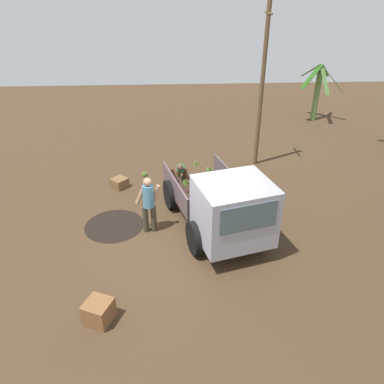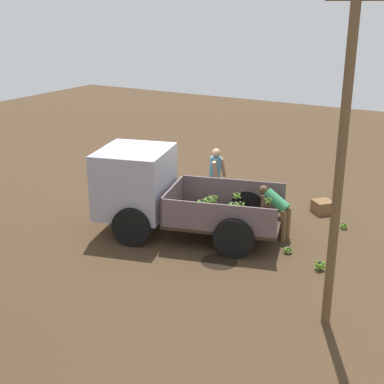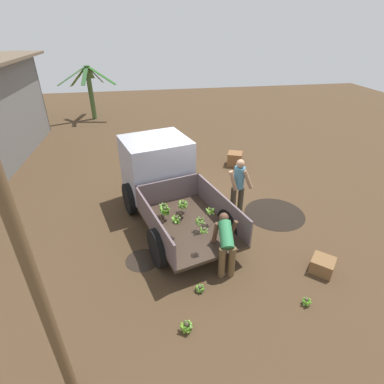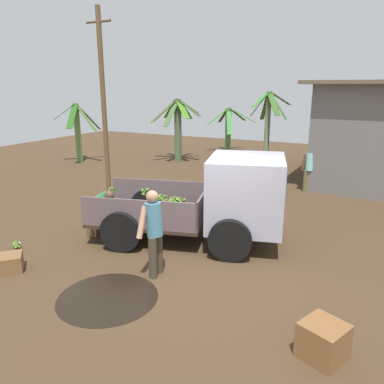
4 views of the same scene
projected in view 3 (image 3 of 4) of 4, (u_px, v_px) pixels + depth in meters
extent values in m
plane|color=#463220|center=(192.00, 203.00, 9.38)|extent=(36.00, 36.00, 0.00)
cylinder|color=black|center=(274.00, 214.00, 8.84)|extent=(1.75, 1.75, 0.01)
cylinder|color=black|center=(142.00, 260.00, 7.12)|extent=(0.80, 0.80, 0.01)
cube|color=#34271D|center=(189.00, 226.00, 7.46)|extent=(3.05, 2.49, 0.08)
cube|color=#615054|center=(153.00, 223.00, 6.94)|extent=(2.56, 0.75, 0.66)
cube|color=#615054|center=(221.00, 205.00, 7.61)|extent=(2.56, 0.75, 0.66)
cube|color=#615054|center=(169.00, 190.00, 8.29)|extent=(0.54, 1.80, 0.66)
cube|color=#A5A6B8|center=(156.00, 165.00, 8.85)|extent=(2.06, 2.19, 1.59)
cube|color=#4C606B|center=(147.00, 145.00, 9.34)|extent=(0.42, 1.41, 0.70)
cylinder|color=black|center=(130.00, 199.00, 8.70)|extent=(0.94, 0.46, 0.92)
cylinder|color=black|center=(189.00, 185.00, 9.42)|extent=(0.94, 0.46, 0.92)
cylinder|color=black|center=(158.00, 248.00, 6.81)|extent=(0.94, 0.46, 0.92)
cylinder|color=black|center=(230.00, 226.00, 7.53)|extent=(0.94, 0.46, 0.92)
sphere|color=brown|center=(183.00, 203.00, 7.57)|extent=(0.08, 0.08, 0.08)
cylinder|color=#4C7332|center=(185.00, 204.00, 7.63)|extent=(0.19, 0.12, 0.14)
cylinder|color=#517835|center=(183.00, 204.00, 7.66)|extent=(0.10, 0.18, 0.17)
cylinder|color=#57762C|center=(182.00, 203.00, 7.65)|extent=(0.11, 0.20, 0.15)
cylinder|color=olive|center=(180.00, 204.00, 7.59)|extent=(0.21, 0.09, 0.12)
cylinder|color=#559023|center=(180.00, 206.00, 7.56)|extent=(0.20, 0.11, 0.14)
cylinder|color=#75B034|center=(183.00, 206.00, 7.52)|extent=(0.09, 0.21, 0.11)
cylinder|color=#588E2B|center=(184.00, 206.00, 7.57)|extent=(0.11, 0.16, 0.19)
cylinder|color=#53752A|center=(186.00, 205.00, 7.58)|extent=(0.19, 0.12, 0.15)
sphere|color=#4D4632|center=(165.00, 208.00, 7.47)|extent=(0.09, 0.09, 0.09)
cylinder|color=#6AAC28|center=(163.00, 212.00, 7.46)|extent=(0.17, 0.17, 0.18)
cylinder|color=#40771B|center=(166.00, 213.00, 7.46)|extent=(0.08, 0.19, 0.19)
cylinder|color=#46751A|center=(168.00, 211.00, 7.49)|extent=(0.19, 0.13, 0.18)
cylinder|color=#508628|center=(168.00, 209.00, 7.54)|extent=(0.21, 0.14, 0.15)
cylinder|color=#57852F|center=(165.00, 210.00, 7.56)|extent=(0.10, 0.18, 0.20)
cylinder|color=#55822F|center=(163.00, 209.00, 7.55)|extent=(0.15, 0.20, 0.16)
cylinder|color=#649E38|center=(161.00, 211.00, 7.48)|extent=(0.22, 0.06, 0.13)
sphere|color=#433D2C|center=(176.00, 218.00, 6.79)|extent=(0.06, 0.06, 0.06)
cylinder|color=#7DAE44|center=(174.00, 220.00, 6.77)|extent=(0.18, 0.13, 0.11)
cylinder|color=#44811A|center=(177.00, 222.00, 6.79)|extent=(0.04, 0.14, 0.17)
cylinder|color=#69A33A|center=(179.00, 221.00, 6.81)|extent=(0.15, 0.10, 0.16)
cylinder|color=olive|center=(178.00, 219.00, 6.86)|extent=(0.13, 0.13, 0.17)
cylinder|color=#577630|center=(175.00, 217.00, 6.87)|extent=(0.07, 0.19, 0.11)
cylinder|color=#46811B|center=(173.00, 218.00, 6.83)|extent=(0.18, 0.12, 0.10)
sphere|color=#413A2A|center=(211.00, 209.00, 7.25)|extent=(0.06, 0.06, 0.06)
cylinder|color=#5C9B2B|center=(211.00, 210.00, 7.33)|extent=(0.11, 0.15, 0.15)
cylinder|color=#587D29|center=(208.00, 211.00, 7.30)|extent=(0.16, 0.12, 0.14)
cylinder|color=#7DB13B|center=(208.00, 212.00, 7.24)|extent=(0.17, 0.11, 0.12)
cylinder|color=#5FAC28|center=(212.00, 213.00, 7.25)|extent=(0.09, 0.15, 0.16)
cylinder|color=#48781B|center=(212.00, 212.00, 7.30)|extent=(0.14, 0.05, 0.17)
sphere|color=brown|center=(183.00, 202.00, 7.79)|extent=(0.07, 0.07, 0.07)
cylinder|color=#58A123|center=(183.00, 203.00, 7.87)|extent=(0.06, 0.15, 0.17)
cylinder|color=#4F7D20|center=(181.00, 202.00, 7.86)|extent=(0.14, 0.16, 0.12)
cylinder|color=#69A43F|center=(180.00, 203.00, 7.81)|extent=(0.19, 0.07, 0.11)
cylinder|color=#588831|center=(182.00, 205.00, 7.79)|extent=(0.13, 0.13, 0.17)
cylinder|color=#689F37|center=(184.00, 205.00, 7.77)|extent=(0.07, 0.17, 0.15)
cylinder|color=#4A792A|center=(186.00, 204.00, 7.79)|extent=(0.17, 0.13, 0.12)
cylinder|color=olive|center=(185.00, 203.00, 7.85)|extent=(0.18, 0.10, 0.13)
sphere|color=brown|center=(200.00, 219.00, 7.06)|extent=(0.07, 0.07, 0.07)
cylinder|color=#68AF2F|center=(198.00, 222.00, 7.08)|extent=(0.17, 0.09, 0.17)
cylinder|color=#64973E|center=(201.00, 223.00, 7.03)|extent=(0.08, 0.20, 0.13)
cylinder|color=#66A628|center=(202.00, 222.00, 7.10)|extent=(0.16, 0.09, 0.19)
cylinder|color=#42781C|center=(201.00, 221.00, 7.15)|extent=(0.10, 0.16, 0.18)
cylinder|color=#5C883B|center=(198.00, 220.00, 7.13)|extent=(0.16, 0.16, 0.15)
sphere|color=#433D2C|center=(163.00, 205.00, 7.63)|extent=(0.07, 0.07, 0.07)
cylinder|color=#497C20|center=(166.00, 207.00, 7.65)|extent=(0.16, 0.10, 0.14)
cylinder|color=#67AE29|center=(166.00, 206.00, 7.69)|extent=(0.17, 0.10, 0.12)
cylinder|color=#4B771F|center=(164.00, 206.00, 7.71)|extent=(0.08, 0.14, 0.16)
cylinder|color=#558A27|center=(163.00, 205.00, 7.71)|extent=(0.07, 0.17, 0.13)
cylinder|color=#76B244|center=(161.00, 206.00, 7.68)|extent=(0.16, 0.13, 0.12)
cylinder|color=olive|center=(161.00, 207.00, 7.63)|extent=(0.18, 0.08, 0.11)
cylinder|color=#4F862B|center=(162.00, 208.00, 7.61)|extent=(0.10, 0.16, 0.14)
cylinder|color=#62983F|center=(164.00, 208.00, 7.62)|extent=(0.07, 0.16, 0.14)
sphere|color=#433C2B|center=(182.00, 202.00, 7.39)|extent=(0.07, 0.07, 0.07)
cylinder|color=#7BAE49|center=(181.00, 206.00, 7.39)|extent=(0.11, 0.13, 0.16)
cylinder|color=olive|center=(184.00, 205.00, 7.37)|extent=(0.09, 0.17, 0.12)
cylinder|color=#539724|center=(185.00, 204.00, 7.41)|extent=(0.17, 0.08, 0.11)
cylinder|color=olive|center=(184.00, 204.00, 7.46)|extent=(0.14, 0.12, 0.15)
cylinder|color=#59952B|center=(181.00, 204.00, 7.46)|extent=(0.08, 0.14, 0.16)
cylinder|color=#6BA335|center=(179.00, 204.00, 7.42)|extent=(0.18, 0.10, 0.10)
sphere|color=brown|center=(204.00, 229.00, 6.29)|extent=(0.06, 0.06, 0.06)
cylinder|color=#629A30|center=(203.00, 230.00, 6.36)|extent=(0.04, 0.12, 0.14)
cylinder|color=#4E7923|center=(201.00, 230.00, 6.32)|extent=(0.15, 0.08, 0.08)
cylinder|color=#47851C|center=(202.00, 232.00, 6.30)|extent=(0.12, 0.09, 0.13)
cylinder|color=#5C922C|center=(205.00, 232.00, 6.27)|extent=(0.06, 0.15, 0.10)
cylinder|color=#689A3A|center=(206.00, 231.00, 6.32)|extent=(0.12, 0.07, 0.13)
cylinder|color=#5C8337|center=(205.00, 230.00, 6.35)|extent=(0.12, 0.10, 0.13)
cube|color=slate|center=(12.00, 116.00, 11.39)|extent=(7.62, 0.36, 3.62)
cylinder|color=brown|center=(19.00, 240.00, 3.16)|extent=(0.16, 0.16, 5.86)
cylinder|color=#476431|center=(91.00, 94.00, 16.74)|extent=(0.26, 0.26, 2.82)
cube|color=#4A8043|center=(90.00, 72.00, 16.90)|extent=(1.56, 0.30, 0.90)
cube|color=#4E7F2C|center=(79.00, 76.00, 16.44)|extent=(0.76, 1.19, 1.13)
cube|color=#385D32|center=(72.00, 76.00, 15.83)|extent=(0.90, 1.64, 0.89)
cube|color=#325F30|center=(85.00, 75.00, 15.75)|extent=(1.12, 0.40, 0.84)
cube|color=#1E4D16|center=(101.00, 75.00, 16.14)|extent=(0.75, 1.53, 0.95)
cube|color=#526A36|center=(95.00, 74.00, 16.44)|extent=(0.59, 0.84, 0.94)
cylinder|color=#3E372A|center=(241.00, 199.00, 8.76)|extent=(0.17, 0.17, 0.83)
cylinder|color=#3E372A|center=(233.00, 200.00, 8.71)|extent=(0.17, 0.17, 0.83)
cylinder|color=teal|center=(239.00, 178.00, 8.35)|extent=(0.36, 0.32, 0.66)
sphere|color=tan|center=(241.00, 164.00, 8.11)|extent=(0.23, 0.23, 0.23)
cylinder|color=tan|center=(248.00, 179.00, 8.28)|extent=(0.13, 0.35, 0.60)
cylinder|color=tan|center=(233.00, 181.00, 8.24)|extent=(0.12, 0.28, 0.62)
cylinder|color=brown|center=(222.00, 262.00, 6.50)|extent=(0.17, 0.17, 0.78)
cylinder|color=brown|center=(232.00, 262.00, 6.52)|extent=(0.17, 0.17, 0.78)
cylinder|color=#338750|center=(226.00, 235.00, 6.47)|extent=(0.69, 0.35, 0.55)
sphere|color=brown|center=(224.00, 218.00, 6.67)|extent=(0.22, 0.22, 0.22)
cylinder|color=brown|center=(215.00, 234.00, 6.76)|extent=(0.12, 0.19, 0.58)
cylinder|color=brown|center=(232.00, 231.00, 6.82)|extent=(0.13, 0.27, 0.58)
sphere|color=#4D4632|center=(307.00, 299.00, 5.95)|extent=(0.07, 0.07, 0.07)
cylinder|color=#71AB46|center=(304.00, 302.00, 5.98)|extent=(0.13, 0.07, 0.15)
cylinder|color=#529624|center=(306.00, 303.00, 5.94)|extent=(0.12, 0.14, 0.13)
cylinder|color=#589621|center=(309.00, 303.00, 5.92)|extent=(0.09, 0.16, 0.11)
cylinder|color=#5BA728|center=(309.00, 301.00, 5.97)|extent=(0.15, 0.08, 0.12)
cylinder|color=olive|center=(307.00, 300.00, 6.01)|extent=(0.13, 0.13, 0.13)
cylinder|color=#587835|center=(305.00, 300.00, 6.01)|extent=(0.08, 0.13, 0.15)
sphere|color=brown|center=(200.00, 287.00, 6.25)|extent=(0.07, 0.07, 0.07)
cylinder|color=#50821E|center=(198.00, 290.00, 6.24)|extent=(0.15, 0.09, 0.10)
cylinder|color=#558137|center=(200.00, 291.00, 6.24)|extent=(0.07, 0.13, 0.13)
cylinder|color=#437223|center=(202.00, 290.00, 6.24)|extent=(0.11, 0.14, 0.10)
cylinder|color=#5EA126|center=(203.00, 288.00, 6.26)|extent=(0.15, 0.07, 0.09)
cylinder|color=#4E742D|center=(202.00, 287.00, 6.30)|extent=(0.15, 0.09, 0.09)
cylinder|color=#76A73C|center=(200.00, 286.00, 6.32)|extent=(0.06, 0.15, 0.09)
cylinder|color=#58952E|center=(198.00, 287.00, 6.31)|extent=(0.11, 0.14, 0.10)
cylinder|color=#7DA846|center=(197.00, 289.00, 6.27)|extent=(0.15, 0.05, 0.11)
sphere|color=#423B2A|center=(186.00, 324.00, 5.42)|extent=(0.09, 0.09, 0.09)
cylinder|color=#437B1A|center=(190.00, 328.00, 5.42)|extent=(0.16, 0.16, 0.16)
cylinder|color=#7CA84A|center=(190.00, 326.00, 5.47)|extent=(0.18, 0.06, 0.16)
cylinder|color=#609C31|center=(188.00, 324.00, 5.50)|extent=(0.14, 0.16, 0.17)
cylinder|color=olive|center=(186.00, 324.00, 5.51)|extent=(0.05, 0.17, 0.17)
cylinder|color=#4A7927|center=(184.00, 326.00, 5.49)|extent=(0.14, 0.14, 0.18)
cylinder|color=#689D23|center=(183.00, 328.00, 5.43)|extent=(0.19, 0.09, 0.15)
cylinder|color=#5D8B20|center=(184.00, 329.00, 5.39)|extent=(0.16, 0.18, 0.13)
cylinder|color=#41741D|center=(187.00, 329.00, 5.42)|extent=(0.06, 0.15, 0.18)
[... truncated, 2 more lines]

